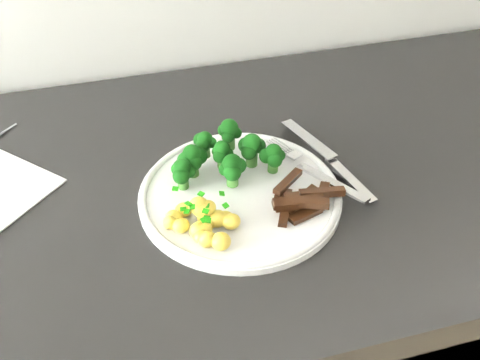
{
  "coord_description": "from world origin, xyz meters",
  "views": [
    {
      "loc": [
        0.05,
        1.14,
        1.34
      ],
      "look_at": [
        0.19,
        1.64,
        0.89
      ],
      "focal_mm": 42.85,
      "sensor_mm": 36.0,
      "label": 1
    }
  ],
  "objects_px": {
    "potatoes": "(203,222)",
    "broccoli": "(224,155)",
    "plate": "(240,194)",
    "beef_strips": "(302,200)",
    "fork": "(318,172)",
    "knife": "(338,168)"
  },
  "relations": [
    {
      "from": "beef_strips",
      "to": "fork",
      "type": "relative_size",
      "value": 0.6
    },
    {
      "from": "beef_strips",
      "to": "knife",
      "type": "bearing_deg",
      "value": 38.43
    },
    {
      "from": "broccoli",
      "to": "knife",
      "type": "height_order",
      "value": "broccoli"
    },
    {
      "from": "beef_strips",
      "to": "plate",
      "type": "bearing_deg",
      "value": 146.97
    },
    {
      "from": "plate",
      "to": "broccoli",
      "type": "height_order",
      "value": "broccoli"
    },
    {
      "from": "broccoli",
      "to": "potatoes",
      "type": "height_order",
      "value": "broccoli"
    },
    {
      "from": "broccoli",
      "to": "potatoes",
      "type": "distance_m",
      "value": 0.11
    },
    {
      "from": "plate",
      "to": "potatoes",
      "type": "distance_m",
      "value": 0.08
    },
    {
      "from": "plate",
      "to": "fork",
      "type": "relative_size",
      "value": 1.61
    },
    {
      "from": "plate",
      "to": "knife",
      "type": "xyz_separation_m",
      "value": [
        0.14,
        0.01,
        0.0
      ]
    },
    {
      "from": "broccoli",
      "to": "beef_strips",
      "type": "distance_m",
      "value": 0.12
    },
    {
      "from": "knife",
      "to": "beef_strips",
      "type": "bearing_deg",
      "value": -141.57
    },
    {
      "from": "potatoes",
      "to": "broccoli",
      "type": "bearing_deg",
      "value": 62.77
    },
    {
      "from": "plate",
      "to": "beef_strips",
      "type": "xyz_separation_m",
      "value": [
        0.07,
        -0.04,
        0.01
      ]
    },
    {
      "from": "potatoes",
      "to": "plate",
      "type": "bearing_deg",
      "value": 41.18
    },
    {
      "from": "broccoli",
      "to": "potatoes",
      "type": "xyz_separation_m",
      "value": [
        -0.05,
        -0.09,
        -0.02
      ]
    },
    {
      "from": "plate",
      "to": "fork",
      "type": "bearing_deg",
      "value": 1.48
    },
    {
      "from": "potatoes",
      "to": "beef_strips",
      "type": "distance_m",
      "value": 0.12
    },
    {
      "from": "broccoli",
      "to": "fork",
      "type": "height_order",
      "value": "broccoli"
    },
    {
      "from": "beef_strips",
      "to": "knife",
      "type": "distance_m",
      "value": 0.09
    },
    {
      "from": "plate",
      "to": "knife",
      "type": "height_order",
      "value": "knife"
    },
    {
      "from": "plate",
      "to": "potatoes",
      "type": "relative_size",
      "value": 2.88
    }
  ]
}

